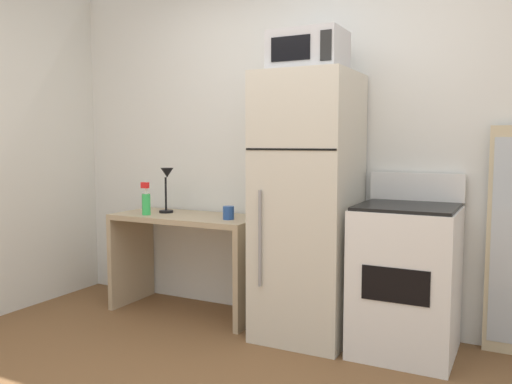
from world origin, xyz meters
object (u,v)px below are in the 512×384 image
refrigerator (308,207)px  microwave (308,52)px  spray_bottle (146,202)px  oven_range (406,278)px  desk (188,245)px  desk_lamp (167,182)px  coffee_mug (229,213)px

refrigerator → microwave: bearing=-89.7°
microwave → refrigerator: bearing=90.3°
spray_bottle → oven_range: (1.92, 0.10, -0.38)m
desk → desk_lamp: (-0.21, 0.02, 0.47)m
desk → desk_lamp: 0.51m
refrigerator → spray_bottle: bearing=-176.0°
microwave → desk_lamp: bearing=175.5°
coffee_mug → refrigerator: bearing=0.5°
oven_range → desk_lamp: bearing=178.2°
desk → refrigerator: 1.05m
coffee_mug → desk: bearing=171.9°
spray_bottle → microwave: bearing=3.0°
coffee_mug → microwave: size_ratio=0.21×
spray_bottle → refrigerator: size_ratio=0.14×
desk → refrigerator: refrigerator is taller
spray_bottle → coffee_mug: (0.67, 0.08, -0.05)m
coffee_mug → oven_range: bearing=0.9°
spray_bottle → microwave: size_ratio=0.54×
desk_lamp → coffee_mug: size_ratio=3.72×
microwave → oven_range: 1.55m
microwave → desk: bearing=175.9°
spray_bottle → microwave: 1.64m
spray_bottle → coffee_mug: spray_bottle is taller
spray_bottle → desk_lamp: bearing=65.0°
desk_lamp → spray_bottle: size_ratio=1.42×
coffee_mug → microwave: bearing=-1.5°
coffee_mug → refrigerator: (0.60, 0.01, 0.07)m
desk → refrigerator: bearing=-2.9°
refrigerator → microwave: (0.00, -0.02, 1.00)m
desk_lamp → coffee_mug: (0.60, -0.08, -0.19)m
refrigerator → microwave: microwave is taller
microwave → coffee_mug: bearing=178.5°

